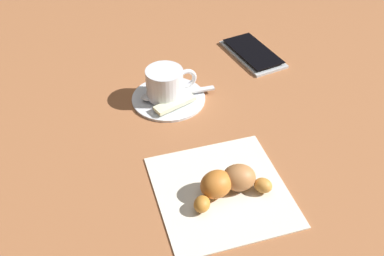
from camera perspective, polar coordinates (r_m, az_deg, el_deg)
The scene contains 8 objects.
ground_plane at distance 0.71m, azimuth -1.03°, elevation -0.74°, with size 1.80×1.80×0.00m, color #9B5E38.
saucer at distance 0.78m, azimuth -2.91°, elevation 3.80°, with size 0.12×0.12×0.01m, color silver.
espresso_cup at distance 0.76m, azimuth -3.27°, elevation 5.58°, with size 0.06×0.09×0.05m.
teaspoon at distance 0.77m, azimuth -3.25°, elevation 4.12°, with size 0.03×0.13×0.01m.
sugar_packet at distance 0.75m, azimuth -2.13°, elevation 3.06°, with size 0.07×0.02×0.01m, color beige.
napkin at distance 0.63m, azimuth 3.63°, elevation -7.70°, with size 0.18×0.17×0.00m, color silver.
croissant at distance 0.61m, azimuth 4.51°, elevation -6.75°, with size 0.07×0.12×0.04m.
cell_phone at distance 0.90m, azimuth 7.51°, elevation 9.16°, with size 0.15×0.11×0.01m.
Camera 1 is at (-0.53, 0.04, 0.47)m, focal length 43.23 mm.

